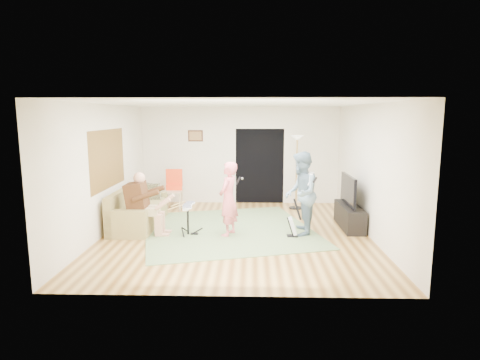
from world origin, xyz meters
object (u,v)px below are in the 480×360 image
Objects in this scene: dining_chair at (174,196)px; television at (348,190)px; sofa at (135,214)px; guitarist at (301,194)px; tv_cabinet at (349,216)px; guitar_spare at (293,226)px; drum_kit at (188,221)px; singer at (228,199)px; torchiere_lamp at (297,159)px.

television is (4.18, -1.59, 0.47)m from dining_chair.
guitarist is at bearing -8.37° from sofa.
guitar_spare is at bearing -150.78° from tv_cabinet.
tv_cabinet is (3.50, 0.67, -0.04)m from drum_kit.
dining_chair is at bearing 70.65° from sofa.
singer reaches higher than guitar_spare.
sofa is at bearing -154.47° from torchiere_lamp.
guitar_spare is at bearing -40.20° from dining_chair.
guitar_spare reaches higher than drum_kit.
torchiere_lamp reaches higher than singer.
guitar_spare is at bearing -33.11° from guitarist.
dining_chair is (-2.90, 2.33, 0.15)m from guitar_spare.
drum_kit is at bearing 178.02° from guitar_spare.
guitarist is 1.24m from television.
drum_kit is 0.56× the size of television.
singer is at bearing -56.57° from dining_chair.
dining_chair reaches higher than sofa.
guitarist is at bearing -154.55° from tv_cabinet.
tv_cabinet is (1.33, 0.74, 0.02)m from guitar_spare.
television is at bearing 30.17° from guitar_spare.
singer is (2.14, -0.66, 0.49)m from sofa.
singer is at bearing 177.05° from guitar_spare.
drum_kit is 0.48× the size of tv_cabinet.
guitar_spare is 1.60m from television.
sofa is 3.12× the size of drum_kit.
guitarist reaches higher than television.
television is at bearing 124.73° from guitarist.
guitar_spare is at bearing -1.98° from drum_kit.
television is (-0.05, 0.00, 0.60)m from tv_cabinet.
singer is 0.89× the size of guitarist.
drum_kit is 3.56m from tv_cabinet.
dining_chair is 0.75× the size of tv_cabinet.
guitarist reaches higher than dining_chair.
tv_cabinet is (4.23, -1.59, -0.13)m from dining_chair.
sofa is at bearing -87.02° from singer.
dining_chair reaches higher than drum_kit.
torchiere_lamp is 1.39× the size of tv_cabinet.
dining_chair is (-1.58, 2.26, -0.39)m from singer.
guitarist is 1.42m from tv_cabinet.
tv_cabinet is at bearing 123.73° from guitarist.
guitarist reaches higher than sofa.
dining_chair is (-3.24, -0.21, -0.96)m from torchiere_lamp.
dining_chair is at bearing -116.55° from guitarist.
television is at bearing 180.00° from tv_cabinet.
tv_cabinet is 1.18× the size of television.
tv_cabinet is (0.99, -1.80, -1.08)m from torchiere_lamp.
torchiere_lamp is (0.34, 2.54, 1.10)m from guitar_spare.
drum_kit is 3.56m from television.
drum_kit is at bearing -169.21° from tv_cabinet.
sofa is at bearing -90.09° from guitarist.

